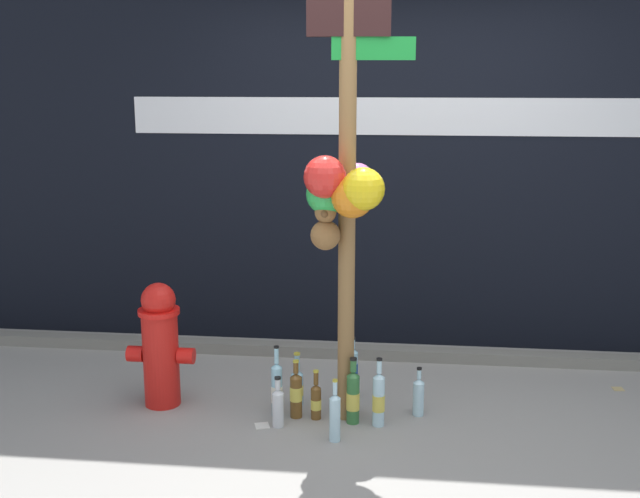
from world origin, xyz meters
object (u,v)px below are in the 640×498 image
(memorial_post, at_px, (344,172))
(bottle_6, at_px, (379,399))
(bottle_0, at_px, (297,386))
(bottle_4, at_px, (418,396))
(bottle_2, at_px, (350,389))
(bottle_7, at_px, (278,406))
(bottle_9, at_px, (335,416))
(bottle_1, at_px, (296,394))
(bottle_3, at_px, (277,389))
(fire_hydrant, at_px, (160,344))
(bottle_8, at_px, (353,397))
(bottle_10, at_px, (353,371))
(bottle_5, at_px, (316,400))

(memorial_post, bearing_deg, bottle_6, -7.53)
(bottle_0, distance_m, bottle_4, 0.73)
(bottle_0, relative_size, bottle_2, 0.94)
(bottle_7, relative_size, bottle_9, 0.84)
(memorial_post, height_order, bottle_2, memorial_post)
(bottle_1, distance_m, bottle_2, 0.33)
(bottle_3, relative_size, bottle_6, 1.06)
(memorial_post, xyz_separation_m, bottle_9, (-0.02, -0.24, -1.30))
(fire_hydrant, xyz_separation_m, bottle_8, (1.17, -0.13, -0.22))
(bottle_2, height_order, bottle_10, bottle_10)
(bottle_1, distance_m, bottle_7, 0.16)
(bottle_1, height_order, bottle_7, bottle_1)
(bottle_10, bearing_deg, bottle_7, -130.85)
(memorial_post, xyz_separation_m, bottle_4, (0.44, 0.14, -1.33))
(bottle_5, height_order, bottle_8, bottle_8)
(memorial_post, height_order, bottle_6, memorial_post)
(bottle_1, height_order, bottle_6, bottle_6)
(bottle_9, bearing_deg, bottle_2, 82.08)
(bottle_4, bearing_deg, fire_hydrant, -179.56)
(bottle_6, relative_size, bottle_7, 1.36)
(memorial_post, height_order, bottle_7, memorial_post)
(fire_hydrant, relative_size, bottle_7, 2.55)
(bottle_3, height_order, bottle_7, bottle_3)
(bottle_2, bearing_deg, bottle_7, -146.89)
(bottle_0, xyz_separation_m, bottle_6, (0.50, -0.23, 0.04))
(bottle_2, distance_m, bottle_3, 0.44)
(fire_hydrant, bearing_deg, bottle_1, -6.41)
(bottle_0, bearing_deg, bottle_8, -30.98)
(bottle_8, distance_m, bottle_10, 0.36)
(bottle_1, bearing_deg, bottle_7, -122.32)
(bottle_3, bearing_deg, bottle_6, -6.13)
(fire_hydrant, relative_size, bottle_8, 1.93)
(fire_hydrant, bearing_deg, bottle_3, -6.86)
(bottle_2, bearing_deg, bottle_8, -80.46)
(memorial_post, distance_m, bottle_2, 1.32)
(fire_hydrant, xyz_separation_m, bottle_7, (0.75, -0.23, -0.26))
(bottle_4, relative_size, bottle_10, 0.76)
(fire_hydrant, bearing_deg, bottle_10, 11.21)
(bottle_9, bearing_deg, bottle_4, 39.68)
(bottle_4, relative_size, bottle_7, 0.99)
(bottle_7, relative_size, bottle_8, 0.76)
(bottle_2, bearing_deg, memorial_post, -102.09)
(bottle_7, bearing_deg, bottle_5, 31.74)
(memorial_post, height_order, bottle_9, memorial_post)
(bottle_9, bearing_deg, bottle_5, 116.95)
(bottle_8, bearing_deg, bottle_7, -167.29)
(bottle_2, distance_m, bottle_8, 0.17)
(bottle_5, height_order, bottle_10, bottle_10)
(bottle_1, relative_size, bottle_5, 1.18)
(fire_hydrant, xyz_separation_m, bottle_6, (1.32, -0.15, -0.22))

